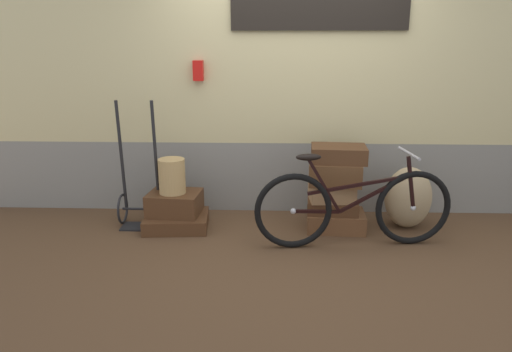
{
  "coord_description": "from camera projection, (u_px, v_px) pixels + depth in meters",
  "views": [
    {
      "loc": [
        -0.18,
        -4.08,
        1.76
      ],
      "look_at": [
        -0.33,
        0.15,
        0.56
      ],
      "focal_mm": 32.89,
      "sensor_mm": 36.0,
      "label": 1
    }
  ],
  "objects": [
    {
      "name": "suitcase_6",
      "position": [
        339.0,
        154.0,
        4.44
      ],
      "size": [
        0.54,
        0.4,
        0.15
      ],
      "primitive_type": "cube",
      "rotation": [
        0.0,
        0.0,
        -0.07
      ],
      "color": "#4C2D19",
      "rests_on": "suitcase_5"
    },
    {
      "name": "station_building",
      "position": [
        291.0,
        80.0,
        4.83
      ],
      "size": [
        7.19,
        0.74,
        2.78
      ],
      "color": "gray",
      "rests_on": "ground"
    },
    {
      "name": "bicycle",
      "position": [
        353.0,
        207.0,
        4.14
      ],
      "size": [
        1.77,
        0.46,
        0.86
      ],
      "color": "black",
      "rests_on": "ground"
    },
    {
      "name": "suitcase_3",
      "position": [
        332.0,
        205.0,
        4.57
      ],
      "size": [
        0.51,
        0.39,
        0.12
      ],
      "primitive_type": "cube",
      "rotation": [
        0.0,
        0.0,
        -0.08
      ],
      "color": "#4C2D19",
      "rests_on": "suitcase_2"
    },
    {
      "name": "suitcase_1",
      "position": [
        175.0,
        203.0,
        4.62
      ],
      "size": [
        0.53,
        0.44,
        0.22
      ],
      "primitive_type": "cube",
      "rotation": [
        0.0,
        0.0,
        -0.09
      ],
      "color": "#4C2D19",
      "rests_on": "suitcase_0"
    },
    {
      "name": "luggage_trolley",
      "position": [
        141.0,
        198.0,
        4.68
      ],
      "size": [
        0.42,
        0.37,
        1.25
      ],
      "color": "black",
      "rests_on": "ground"
    },
    {
      "name": "suitcase_0",
      "position": [
        177.0,
        221.0,
        4.63
      ],
      "size": [
        0.65,
        0.53,
        0.14
      ],
      "primitive_type": "cube",
      "rotation": [
        0.0,
        0.0,
        0.08
      ],
      "color": "#4C2D19",
      "rests_on": "ground"
    },
    {
      "name": "wicker_basket",
      "position": [
        172.0,
        176.0,
        4.54
      ],
      "size": [
        0.26,
        0.26,
        0.34
      ],
      "primitive_type": "cylinder",
      "color": "tan",
      "rests_on": "suitcase_1"
    },
    {
      "name": "suitcase_4",
      "position": [
        332.0,
        192.0,
        4.52
      ],
      "size": [
        0.44,
        0.34,
        0.17
      ],
      "primitive_type": "cube",
      "rotation": [
        0.0,
        0.0,
        0.06
      ],
      "color": "#9E754C",
      "rests_on": "suitcase_3"
    },
    {
      "name": "suitcase_5",
      "position": [
        335.0,
        173.0,
        4.46
      ],
      "size": [
        0.51,
        0.38,
        0.21
      ],
      "primitive_type": "cube",
      "rotation": [
        0.0,
        0.0,
        -0.07
      ],
      "color": "brown",
      "rests_on": "suitcase_4"
    },
    {
      "name": "suitcase_2",
      "position": [
        336.0,
        220.0,
        4.6
      ],
      "size": [
        0.58,
        0.43,
        0.18
      ],
      "primitive_type": "cube",
      "rotation": [
        0.0,
        0.0,
        -0.06
      ],
      "color": "brown",
      "rests_on": "ground"
    },
    {
      "name": "ground",
      "position": [
        290.0,
        241.0,
        4.41
      ],
      "size": [
        9.19,
        5.2,
        0.06
      ],
      "primitive_type": "cube",
      "color": "#513823"
    },
    {
      "name": "burlap_sack",
      "position": [
        408.0,
        197.0,
        4.6
      ],
      "size": [
        0.45,
        0.38,
        0.61
      ],
      "primitive_type": "ellipsoid",
      "color": "tan",
      "rests_on": "ground"
    }
  ]
}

